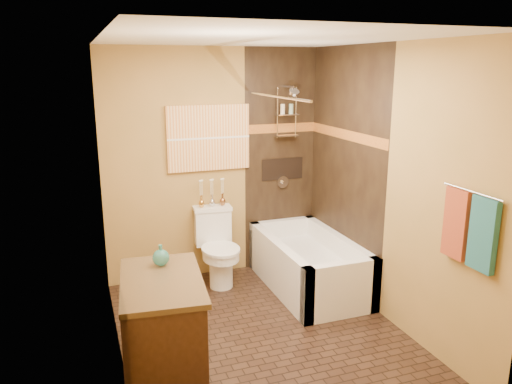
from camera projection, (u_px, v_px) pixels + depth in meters
name	position (u px, v px, depth m)	size (l,w,h in m)	color
floor	(263.00, 335.00, 4.39)	(3.00, 3.00, 0.00)	black
wall_left	(112.00, 212.00, 3.68)	(0.02, 3.00, 2.50)	#B08344
wall_right	(388.00, 186.00, 4.48)	(0.02, 3.00, 2.50)	#B08344
wall_back	(214.00, 165.00, 5.44)	(2.40, 0.02, 2.50)	#B08344
wall_front	(362.00, 264.00, 2.71)	(2.40, 0.02, 2.50)	#B08344
ceiling	(264.00, 38.00, 3.77)	(3.00, 3.00, 0.00)	silver
alcove_tile_back	(280.00, 160.00, 5.69)	(0.85, 0.01, 2.50)	black
alcove_tile_right	(345.00, 170.00, 5.16)	(0.01, 1.50, 2.50)	black
mosaic_band_back	(281.00, 128.00, 5.59)	(0.85, 0.01, 0.10)	brown
mosaic_band_right	(345.00, 135.00, 5.06)	(0.01, 1.50, 0.10)	brown
alcove_niche	(282.00, 169.00, 5.72)	(0.50, 0.01, 0.25)	black
shower_fixtures	(287.00, 125.00, 5.50)	(0.24, 0.33, 1.16)	silver
curtain_rod	(275.00, 96.00, 4.70)	(0.03, 0.03, 1.55)	silver
towel_bar	(472.00, 192.00, 3.46)	(0.02, 0.02, 0.55)	silver
towel_teal	(483.00, 234.00, 3.41)	(0.05, 0.22, 0.52)	#1B525C
towel_rust	(456.00, 224.00, 3.64)	(0.05, 0.22, 0.52)	maroon
sunset_painting	(209.00, 138.00, 5.33)	(0.90, 0.04, 0.70)	orange
vanity_mirror	(115.00, 191.00, 3.28)	(0.01, 1.00, 0.90)	white
bathtub	(308.00, 268.00, 5.28)	(0.80, 1.50, 0.55)	white
toilet	(217.00, 247.00, 5.36)	(0.43, 0.62, 0.81)	white
vanity	(163.00, 332.00, 3.64)	(0.67, 0.99, 0.83)	black
teal_bottle	(161.00, 255.00, 3.76)	(0.13, 0.13, 0.20)	#28786A
bud_vases	(212.00, 192.00, 5.39)	(0.30, 0.06, 0.30)	gold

